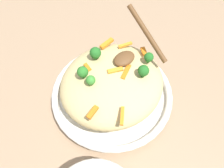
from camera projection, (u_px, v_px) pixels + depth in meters
The scene contains 17 objects.
ground_plane at pixel (112, 98), 0.59m from camera, with size 2.40×2.40×0.00m, color #9E7F60.
serving_bowl at pixel (112, 94), 0.57m from camera, with size 0.32×0.32×0.04m.
pasta_mound at pixel (112, 83), 0.53m from camera, with size 0.26×0.24×0.08m, color #D1BA7A.
carrot_piece_0 at pixel (107, 43), 0.55m from camera, with size 0.04×0.01×0.01m, color orange.
carrot_piece_1 at pixel (122, 116), 0.44m from camera, with size 0.04×0.01×0.01m, color orange.
carrot_piece_2 at pixel (126, 72), 0.49m from camera, with size 0.04×0.01×0.01m, color orange.
carrot_piece_3 at pixel (125, 45), 0.55m from camera, with size 0.04×0.01×0.01m, color orange.
carrot_piece_4 at pixel (116, 72), 0.49m from camera, with size 0.04×0.01×0.01m, color orange.
carrot_piece_5 at pixel (144, 51), 0.53m from camera, with size 0.02×0.01×0.01m, color orange.
carrot_piece_6 at pixel (93, 112), 0.44m from camera, with size 0.03×0.01×0.01m, color orange.
carrot_piece_7 at pixel (88, 67), 0.50m from camera, with size 0.02×0.01×0.01m, color orange.
broccoli_floret_0 at pixel (97, 52), 0.51m from camera, with size 0.03×0.03×0.03m.
broccoli_floret_1 at pixel (83, 72), 0.48m from camera, with size 0.03×0.03×0.03m.
broccoli_floret_2 at pixel (149, 57), 0.51m from camera, with size 0.02×0.02×0.03m.
broccoli_floret_3 at pixel (91, 80), 0.47m from camera, with size 0.02×0.02×0.03m.
broccoli_floret_4 at pixel (143, 71), 0.48m from camera, with size 0.03×0.03×0.03m.
serving_spoon at pixel (132, 50), 0.50m from camera, with size 0.10×0.14×0.09m.
Camera 1 is at (0.18, 0.23, 0.51)m, focal length 34.22 mm.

